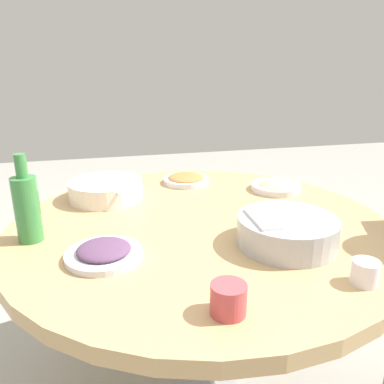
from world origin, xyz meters
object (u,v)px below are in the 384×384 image
soup_bowl (106,190)px  dish_tofu_braise (186,179)px  dish_eggplant (104,252)px  dish_noodles (276,186)px  tea_cup_far (228,299)px  rice_bowl (287,231)px  round_dining_table (201,246)px  green_bottle (27,207)px  tea_cup_near (365,273)px

soup_bowl → dish_tofu_braise: bearing=-160.0°
dish_eggplant → dish_noodles: bearing=-148.7°
tea_cup_far → dish_tofu_braise: bearing=-97.1°
rice_bowl → dish_tofu_braise: bearing=-76.8°
round_dining_table → tea_cup_far: size_ratio=16.16×
soup_bowl → dish_noodles: 0.67m
round_dining_table → rice_bowl: rice_bowl is taller
round_dining_table → rice_bowl: bearing=132.1°
green_bottle → dish_tofu_braise: bearing=-142.1°
dish_noodles → dish_tofu_braise: (0.33, -0.18, 0.00)m
soup_bowl → tea_cup_near: bearing=127.6°
tea_cup_near → dish_noodles: bearing=-98.0°
tea_cup_far → rice_bowl: bearing=-134.9°
round_dining_table → dish_eggplant: size_ratio=5.99×
green_bottle → tea_cup_far: green_bottle is taller
dish_eggplant → green_bottle: green_bottle is taller
dish_tofu_braise → round_dining_table: bearing=83.8°
soup_bowl → dish_noodles: soup_bowl is taller
tea_cup_near → tea_cup_far: (0.34, 0.03, 0.00)m
rice_bowl → soup_bowl: rice_bowl is taller
soup_bowl → dish_noodles: (-0.66, 0.06, -0.02)m
dish_tofu_braise → tea_cup_far: size_ratio=2.51×
round_dining_table → dish_tofu_braise: (-0.05, -0.42, 0.10)m
dish_noodles → rice_bowl: bearing=68.3°
rice_bowl → dish_eggplant: (0.50, -0.04, -0.03)m
rice_bowl → tea_cup_near: size_ratio=4.40×
soup_bowl → rice_bowl: bearing=133.4°
green_bottle → tea_cup_far: size_ratio=3.38×
round_dining_table → rice_bowl: 0.32m
dish_noodles → dish_tofu_braise: 0.37m
soup_bowl → dish_eggplant: size_ratio=1.43×
rice_bowl → dish_eggplant: size_ratio=1.37×
dish_eggplant → green_bottle: size_ratio=0.80×
rice_bowl → tea_cup_near: rice_bowl is taller
rice_bowl → green_bottle: green_bottle is taller
dish_eggplant → green_bottle: (0.20, -0.16, 0.09)m
round_dining_table → dish_eggplant: 0.37m
green_bottle → tea_cup_far: 0.64m
rice_bowl → tea_cup_far: size_ratio=3.69×
tea_cup_near → soup_bowl: bearing=-52.4°
round_dining_table → tea_cup_far: 0.49m
dish_eggplant → tea_cup_far: (-0.24, 0.30, 0.02)m
dish_eggplant → dish_noodles: dish_eggplant is taller
dish_tofu_braise → tea_cup_far: tea_cup_far is taller
round_dining_table → tea_cup_near: bearing=122.3°
rice_bowl → tea_cup_far: (0.26, 0.26, -0.01)m
rice_bowl → tea_cup_far: 0.37m
rice_bowl → green_bottle: size_ratio=1.09×
rice_bowl → dish_noodles: bearing=-111.7°
dish_noodles → tea_cup_far: size_ratio=2.60×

